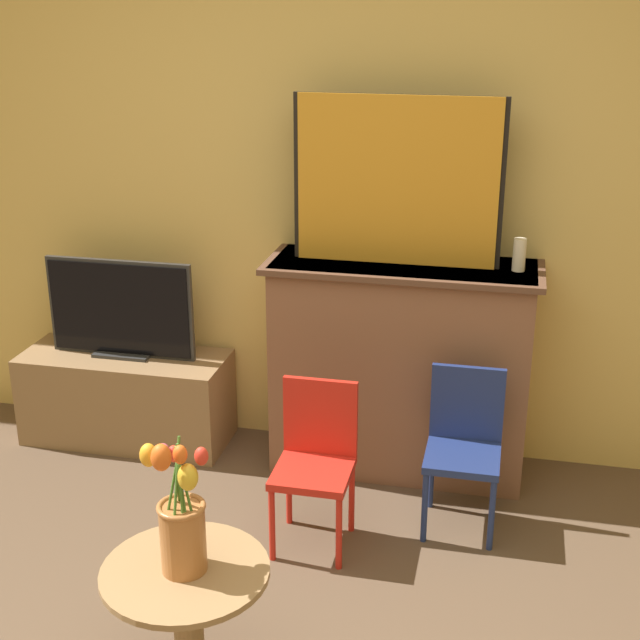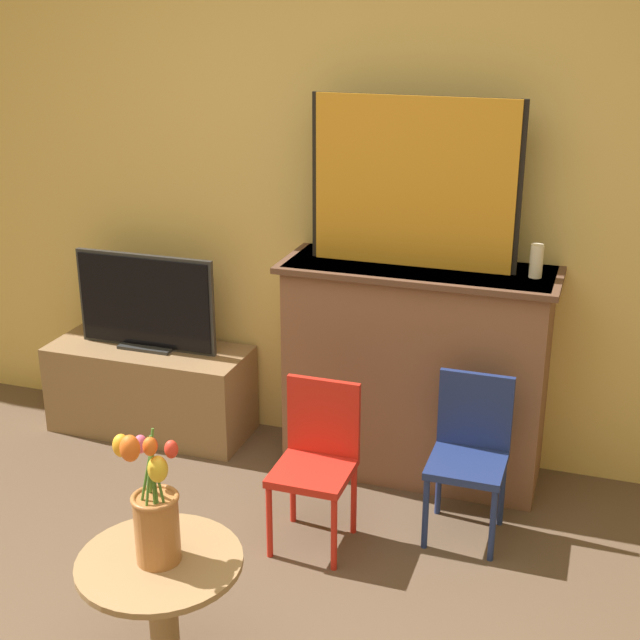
{
  "view_description": "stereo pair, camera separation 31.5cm",
  "coord_description": "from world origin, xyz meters",
  "px_view_note": "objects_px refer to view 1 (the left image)",
  "views": [
    {
      "loc": [
        0.72,
        -1.64,
        2.02
      ],
      "look_at": [
        0.08,
        1.24,
        0.92
      ],
      "focal_mm": 50.0,
      "sensor_mm": 36.0,
      "label": 1
    },
    {
      "loc": [
        1.02,
        -1.56,
        2.02
      ],
      "look_at": [
        0.08,
        1.24,
        0.92
      ],
      "focal_mm": 50.0,
      "sensor_mm": 36.0,
      "label": 2
    }
  ],
  "objects_px": {
    "painting": "(397,181)",
    "chair_blue": "(464,440)",
    "tv_monitor": "(120,310)",
    "chair_red": "(316,455)",
    "vase_tulips": "(181,521)"
  },
  "relations": [
    {
      "from": "chair_blue",
      "to": "tv_monitor",
      "type": "bearing_deg",
      "value": 166.69
    },
    {
      "from": "tv_monitor",
      "to": "vase_tulips",
      "type": "height_order",
      "value": "vase_tulips"
    },
    {
      "from": "painting",
      "to": "chair_red",
      "type": "xyz_separation_m",
      "value": [
        -0.19,
        -0.64,
        -0.93
      ]
    },
    {
      "from": "painting",
      "to": "chair_red",
      "type": "distance_m",
      "value": 1.15
    },
    {
      "from": "chair_red",
      "to": "chair_blue",
      "type": "distance_m",
      "value": 0.59
    },
    {
      "from": "painting",
      "to": "vase_tulips",
      "type": "height_order",
      "value": "painting"
    },
    {
      "from": "painting",
      "to": "chair_blue",
      "type": "relative_size",
      "value": 1.34
    },
    {
      "from": "tv_monitor",
      "to": "chair_blue",
      "type": "height_order",
      "value": "tv_monitor"
    },
    {
      "from": "painting",
      "to": "tv_monitor",
      "type": "bearing_deg",
      "value": -179.13
    },
    {
      "from": "painting",
      "to": "tv_monitor",
      "type": "xyz_separation_m",
      "value": [
        -1.25,
        -0.02,
        -0.65
      ]
    },
    {
      "from": "chair_red",
      "to": "vase_tulips",
      "type": "relative_size",
      "value": 1.41
    },
    {
      "from": "painting",
      "to": "tv_monitor",
      "type": "relative_size",
      "value": 1.24
    },
    {
      "from": "tv_monitor",
      "to": "chair_red",
      "type": "relative_size",
      "value": 1.08
    },
    {
      "from": "painting",
      "to": "chair_red",
      "type": "bearing_deg",
      "value": -106.88
    },
    {
      "from": "painting",
      "to": "chair_blue",
      "type": "height_order",
      "value": "painting"
    }
  ]
}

